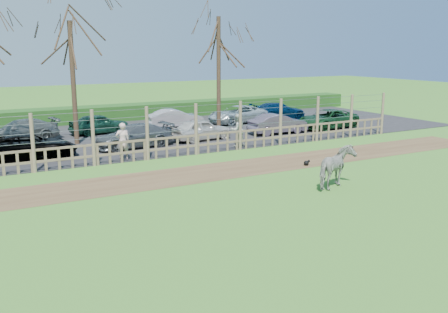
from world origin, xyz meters
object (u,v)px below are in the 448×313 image
car_4 (201,129)px  car_12 (237,114)px  visitor_a (123,141)px  car_2 (29,147)px  car_5 (278,124)px  car_9 (20,131)px  car_13 (278,111)px  crow (307,163)px  car_10 (99,124)px  car_6 (328,119)px  tree_right (219,46)px  zebra (337,168)px  visitor_b (237,130)px  car_11 (175,118)px  tree_mid (71,53)px  car_3 (134,136)px

car_4 → car_12: same height
visitor_a → car_2: visitor_a is taller
car_5 → car_9: bearing=73.4°
visitor_a → car_13: 16.07m
crow → car_10: car_10 is taller
car_6 → car_12: size_ratio=1.00×
tree_right → car_4: 5.97m
car_13 → visitor_a: bearing=124.0°
zebra → car_2: bearing=16.5°
visitor_b → car_5: bearing=-153.6°
tree_right → car_6: 8.41m
crow → car_6: (7.66, 7.58, 0.52)m
visitor_b → car_13: bearing=-138.6°
car_2 → visitor_a: bearing=-114.4°
car_11 → car_5: bearing=-132.9°
visitor_a → car_9: bearing=-50.6°
tree_right → car_6: size_ratio=1.70×
car_5 → car_11: size_ratio=1.00×
tree_mid → car_9: tree_mid is taller
crow → visitor_b: bearing=95.5°
car_13 → crow: bearing=155.3°
tree_mid → car_12: tree_mid is taller
car_11 → car_4: bearing=179.8°
car_3 → car_12: same height
car_4 → tree_right: bearing=-51.0°
crow → car_13: 14.63m
car_3 → car_5: size_ratio=1.14×
tree_mid → visitor_a: tree_mid is taller
car_5 → car_11: same height
car_9 → visitor_b: bearing=46.6°
tree_mid → visitor_a: (0.97, -5.02, -3.96)m
car_10 → car_13: 13.13m
car_3 → car_10: 5.15m
tree_right → car_12: (2.50, 1.92, -4.60)m
crow → car_2: 12.75m
car_2 → car_6: 18.24m
car_5 → crow: bearing=156.1°
car_6 → car_11: same height
visitor_a → car_11: bearing=-114.6°
zebra → visitor_b: visitor_b is taller
car_3 → car_13: 13.72m
tree_right → zebra: size_ratio=3.96×
car_6 → car_13: size_ratio=1.04×
car_11 → tree_right: bearing=-129.6°
car_11 → car_3: bearing=144.3°
car_12 → car_2: bearing=-76.7°
car_6 → crow: bearing=-53.1°
zebra → crow: bearing=-46.0°
visitor_a → car_6: 14.66m
car_6 → car_10: 14.37m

